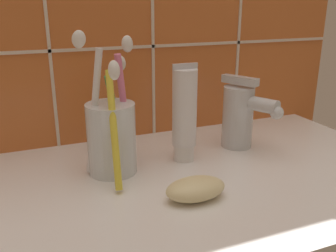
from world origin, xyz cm
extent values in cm
cube|color=white|center=(0.00, 0.00, 1.00)|extent=(66.05, 37.47, 2.00)
cube|color=#C6662D|center=(0.00, 18.99, 22.78)|extent=(76.05, 1.50, 45.56)
cube|color=beige|center=(0.00, 18.14, 17.31)|extent=(76.05, 0.24, 0.50)
cube|color=beige|center=(-14.86, 18.14, 22.78)|extent=(0.50, 0.24, 45.56)
cube|color=beige|center=(1.65, 18.14, 22.78)|extent=(0.50, 0.24, 45.56)
cube|color=beige|center=(18.16, 18.14, 22.78)|extent=(0.50, 0.24, 45.56)
cylinder|color=silver|center=(-9.01, 5.51, 6.84)|extent=(6.59, 6.59, 9.68)
cylinder|color=pink|center=(-6.87, 6.27, 10.22)|extent=(2.77, 2.20, 15.75)
ellipsoid|color=white|center=(-6.00, 6.82, 19.14)|extent=(2.33, 2.13, 2.38)
cylinder|color=green|center=(-7.56, 8.39, 8.74)|extent=(3.83, 4.42, 12.97)
ellipsoid|color=white|center=(-6.05, 10.24, 16.14)|extent=(2.45, 2.59, 2.61)
cylinder|color=white|center=(-11.11, 5.61, 10.68)|extent=(3.26, 1.68, 16.67)
ellipsoid|color=white|center=(-12.34, 5.94, 20.04)|extent=(2.24, 1.76, 2.41)
cylinder|color=yellow|center=(-9.52, 1.85, 9.33)|extent=(1.71, 6.46, 14.20)
ellipsoid|color=white|center=(-9.93, -1.31, 17.29)|extent=(1.60, 2.53, 2.67)
cylinder|color=white|center=(1.75, 5.51, 3.22)|extent=(3.00, 3.00, 2.44)
cylinder|color=white|center=(1.75, 5.51, 9.99)|extent=(3.53, 3.53, 11.10)
cube|color=silver|center=(1.75, 5.51, 15.94)|extent=(3.70, 0.36, 0.80)
cylinder|color=silver|center=(11.95, 7.36, 6.92)|extent=(4.84, 4.84, 9.83)
cylinder|color=silver|center=(13.35, 4.40, 9.67)|extent=(4.76, 6.85, 2.18)
sphere|color=silver|center=(14.75, 1.44, 8.94)|extent=(2.03, 2.03, 2.03)
cube|color=silver|center=(11.95, 7.36, 12.83)|extent=(3.82, 6.02, 1.20)
ellipsoid|color=beige|center=(-1.77, -5.61, 3.31)|extent=(7.47, 4.52, 2.61)
camera|label=1|loc=(-19.75, -41.14, 24.48)|focal=40.00mm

